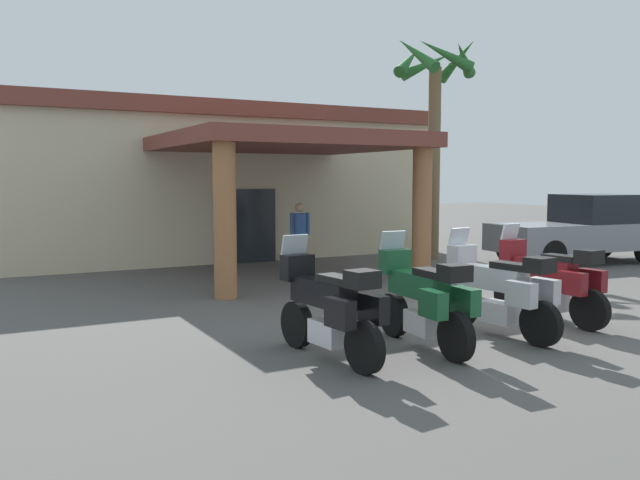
{
  "coord_description": "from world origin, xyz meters",
  "views": [
    {
      "loc": [
        -7.65,
        -8.06,
        2.39
      ],
      "look_at": [
        -1.17,
        2.79,
        1.2
      ],
      "focal_mm": 36.55,
      "sensor_mm": 36.0,
      "label": 1
    }
  ],
  "objects_px": {
    "motorcycle_silver": "(500,291)",
    "pedestrian": "(300,231)",
    "motorcycle_black": "(329,308)",
    "palm_tree_near_portico": "(435,98)",
    "pickup_truck_gray": "(583,230)",
    "motorcycle_maroon": "(550,281)",
    "motel_building": "(212,181)",
    "motorcycle_green": "(424,300)"
  },
  "relations": [
    {
      "from": "motorcycle_silver",
      "to": "pedestrian",
      "type": "bearing_deg",
      "value": -9.9
    },
    {
      "from": "motorcycle_black",
      "to": "palm_tree_near_portico",
      "type": "bearing_deg",
      "value": -50.89
    },
    {
      "from": "motorcycle_black",
      "to": "pickup_truck_gray",
      "type": "xyz_separation_m",
      "value": [
        11.38,
        4.79,
        0.24
      ]
    },
    {
      "from": "motorcycle_silver",
      "to": "pickup_truck_gray",
      "type": "height_order",
      "value": "pickup_truck_gray"
    },
    {
      "from": "pickup_truck_gray",
      "to": "motorcycle_maroon",
      "type": "bearing_deg",
      "value": -137.18
    },
    {
      "from": "motorcycle_black",
      "to": "motorcycle_silver",
      "type": "height_order",
      "value": "same"
    },
    {
      "from": "pickup_truck_gray",
      "to": "palm_tree_near_portico",
      "type": "relative_size",
      "value": 0.83
    },
    {
      "from": "motel_building",
      "to": "motorcycle_black",
      "type": "height_order",
      "value": "motel_building"
    },
    {
      "from": "motorcycle_black",
      "to": "pickup_truck_gray",
      "type": "distance_m",
      "value": 12.35
    },
    {
      "from": "motel_building",
      "to": "pickup_truck_gray",
      "type": "height_order",
      "value": "motel_building"
    },
    {
      "from": "motorcycle_silver",
      "to": "pickup_truck_gray",
      "type": "bearing_deg",
      "value": -63.24
    },
    {
      "from": "pickup_truck_gray",
      "to": "palm_tree_near_portico",
      "type": "height_order",
      "value": "palm_tree_near_portico"
    },
    {
      "from": "palm_tree_near_portico",
      "to": "motorcycle_maroon",
      "type": "bearing_deg",
      "value": -117.82
    },
    {
      "from": "motorcycle_maroon",
      "to": "pickup_truck_gray",
      "type": "bearing_deg",
      "value": -59.26
    },
    {
      "from": "motel_building",
      "to": "motorcycle_black",
      "type": "distance_m",
      "value": 13.21
    },
    {
      "from": "motel_building",
      "to": "pedestrian",
      "type": "height_order",
      "value": "motel_building"
    },
    {
      "from": "motorcycle_green",
      "to": "motorcycle_black",
      "type": "bearing_deg",
      "value": 88.84
    },
    {
      "from": "motorcycle_black",
      "to": "pickup_truck_gray",
      "type": "height_order",
      "value": "pickup_truck_gray"
    },
    {
      "from": "motel_building",
      "to": "motorcycle_green",
      "type": "relative_size",
      "value": 6.29
    },
    {
      "from": "motorcycle_black",
      "to": "motorcycle_maroon",
      "type": "height_order",
      "value": "same"
    },
    {
      "from": "pedestrian",
      "to": "pickup_truck_gray",
      "type": "height_order",
      "value": "pickup_truck_gray"
    },
    {
      "from": "palm_tree_near_portico",
      "to": "motorcycle_black",
      "type": "bearing_deg",
      "value": -137.45
    },
    {
      "from": "motorcycle_silver",
      "to": "pedestrian",
      "type": "xyz_separation_m",
      "value": [
        0.83,
        7.72,
        0.33
      ]
    },
    {
      "from": "motorcycle_green",
      "to": "pickup_truck_gray",
      "type": "distance_m",
      "value": 11.1
    },
    {
      "from": "motorcycle_black",
      "to": "motorcycle_silver",
      "type": "xyz_separation_m",
      "value": [
        2.9,
        -0.21,
        0.0
      ]
    },
    {
      "from": "motorcycle_black",
      "to": "motorcycle_maroon",
      "type": "xyz_separation_m",
      "value": [
        4.35,
        0.06,
        0.0
      ]
    },
    {
      "from": "palm_tree_near_portico",
      "to": "motel_building",
      "type": "bearing_deg",
      "value": 135.25
    },
    {
      "from": "motorcycle_silver",
      "to": "pickup_truck_gray",
      "type": "relative_size",
      "value": 0.41
    },
    {
      "from": "motorcycle_silver",
      "to": "motorcycle_maroon",
      "type": "relative_size",
      "value": 1.0
    },
    {
      "from": "motel_building",
      "to": "motorcycle_maroon",
      "type": "xyz_separation_m",
      "value": [
        0.99,
        -12.61,
        -1.63
      ]
    },
    {
      "from": "motorcycle_silver",
      "to": "motorcycle_green",
      "type": "bearing_deg",
      "value": 84.91
    },
    {
      "from": "motorcycle_silver",
      "to": "palm_tree_near_portico",
      "type": "relative_size",
      "value": 0.34
    },
    {
      "from": "motel_building",
      "to": "palm_tree_near_portico",
      "type": "relative_size",
      "value": 2.13
    },
    {
      "from": "motel_building",
      "to": "motorcycle_black",
      "type": "xyz_separation_m",
      "value": [
        -3.36,
        -12.67,
        -1.63
      ]
    },
    {
      "from": "motorcycle_maroon",
      "to": "palm_tree_near_portico",
      "type": "height_order",
      "value": "palm_tree_near_portico"
    },
    {
      "from": "motel_building",
      "to": "pickup_truck_gray",
      "type": "relative_size",
      "value": 2.56
    },
    {
      "from": "motorcycle_silver",
      "to": "motorcycle_maroon",
      "type": "height_order",
      "value": "same"
    },
    {
      "from": "motorcycle_green",
      "to": "motorcycle_maroon",
      "type": "height_order",
      "value": "same"
    },
    {
      "from": "motorcycle_green",
      "to": "motorcycle_maroon",
      "type": "bearing_deg",
      "value": -79.34
    },
    {
      "from": "pedestrian",
      "to": "motorcycle_green",
      "type": "bearing_deg",
      "value": -6.21
    },
    {
      "from": "motorcycle_black",
      "to": "pickup_truck_gray",
      "type": "bearing_deg",
      "value": -70.63
    },
    {
      "from": "pickup_truck_gray",
      "to": "motorcycle_silver",
      "type": "bearing_deg",
      "value": -140.58
    }
  ]
}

